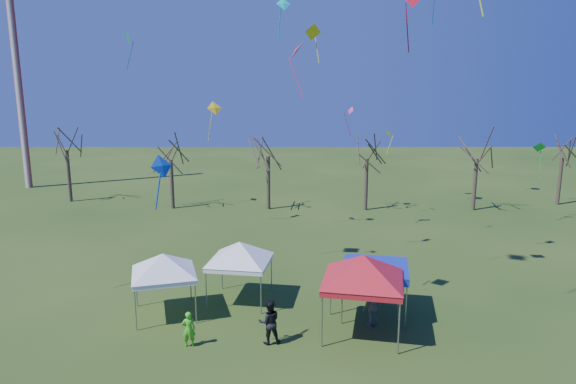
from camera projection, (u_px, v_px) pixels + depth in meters
name	position (u px, v px, depth m)	size (l,w,h in m)	color
ground	(305.00, 350.00, 20.87)	(140.00, 140.00, 0.00)	#224014
radio_mast	(17.00, 66.00, 51.57)	(0.70, 0.70, 25.00)	silver
tree_0	(65.00, 131.00, 46.33)	(3.83, 3.83, 8.44)	#3D2D21
tree_1	(170.00, 142.00, 43.80)	(3.42, 3.42, 7.54)	#3D2D21
tree_2	(268.00, 137.00, 43.44)	(3.71, 3.71, 8.18)	#3D2D21
tree_3	(367.00, 140.00, 43.17)	(3.59, 3.59, 7.91)	#3D2D21
tree_4	(478.00, 140.00, 43.14)	(3.58, 3.58, 7.89)	#3D2D21
tree_5	(564.00, 141.00, 45.23)	(3.39, 3.39, 7.46)	#3D2D21
tent_white_west	(163.00, 258.00, 23.57)	(3.80, 3.80, 3.47)	gray
tent_white_mid	(239.00, 246.00, 25.11)	(3.98, 3.98, 3.55)	gray
tent_red	(364.00, 261.00, 21.68)	(4.57, 4.57, 4.11)	gray
tent_blue	(375.00, 270.00, 23.85)	(3.52, 3.52, 2.36)	gray
person_dark	(269.00, 322.00, 21.28)	(0.92, 0.72, 1.90)	black
person_grey	(373.00, 308.00, 22.77)	(1.02, 0.43, 1.74)	slate
person_green	(189.00, 329.00, 21.08)	(0.55, 0.36, 1.51)	#45D021
kite_27	(296.00, 51.00, 21.63)	(0.76, 1.07, 2.48)	#E73368
kite_19	(389.00, 134.00, 41.15)	(0.66, 0.87, 2.06)	#CEE718
kite_22	(350.00, 112.00, 42.12)	(0.88, 0.95, 2.53)	#DE319D
kite_11	(313.00, 32.00, 33.52)	(1.31, 1.00, 2.55)	yellow
kite_2	(128.00, 38.00, 40.78)	(0.85, 1.26, 3.11)	#16922E
kite_24	(283.00, 5.00, 27.68)	(0.93, 0.71, 2.13)	#0DD0BF
kite_1	(162.00, 167.00, 18.19)	(0.91, 0.93, 2.01)	blue
kite_12	(539.00, 148.00, 38.81)	(1.02, 0.74, 2.96)	green
kite_13	(215.00, 108.00, 37.37)	(1.34, 1.20, 2.91)	yellow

